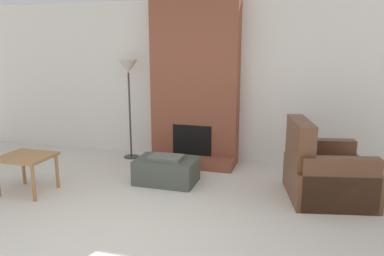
{
  "coord_description": "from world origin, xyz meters",
  "views": [
    {
      "loc": [
        1.65,
        -2.74,
        1.86
      ],
      "look_at": [
        0.0,
        2.84,
        0.59
      ],
      "focal_mm": 35.0,
      "sensor_mm": 36.0,
      "label": 1
    }
  ],
  "objects_px": {
    "ottoman": "(166,170)",
    "floor_lamp_left": "(128,74)",
    "armchair": "(322,174)",
    "side_table": "(27,161)"
  },
  "relations": [
    {
      "from": "ottoman",
      "to": "floor_lamp_left",
      "type": "height_order",
      "value": "floor_lamp_left"
    },
    {
      "from": "ottoman",
      "to": "armchair",
      "type": "relative_size",
      "value": 0.7
    },
    {
      "from": "ottoman",
      "to": "floor_lamp_left",
      "type": "bearing_deg",
      "value": 135.81
    },
    {
      "from": "side_table",
      "to": "floor_lamp_left",
      "type": "bearing_deg",
      "value": 71.68
    },
    {
      "from": "side_table",
      "to": "ottoman",
      "type": "bearing_deg",
      "value": 27.51
    },
    {
      "from": "ottoman",
      "to": "floor_lamp_left",
      "type": "relative_size",
      "value": 0.5
    },
    {
      "from": "armchair",
      "to": "floor_lamp_left",
      "type": "height_order",
      "value": "floor_lamp_left"
    },
    {
      "from": "armchair",
      "to": "side_table",
      "type": "relative_size",
      "value": 1.9
    },
    {
      "from": "ottoman",
      "to": "side_table",
      "type": "relative_size",
      "value": 1.34
    },
    {
      "from": "ottoman",
      "to": "armchair",
      "type": "height_order",
      "value": "armchair"
    }
  ]
}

